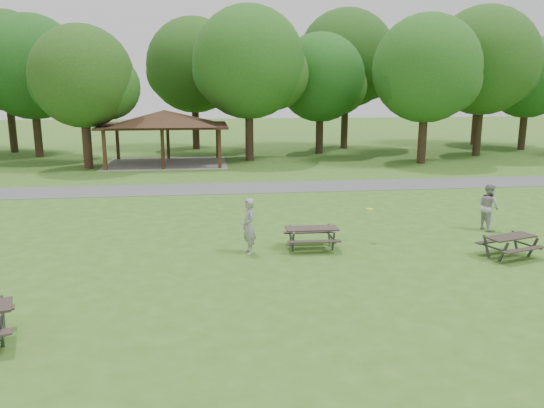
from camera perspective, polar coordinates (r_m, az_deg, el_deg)
The scene contains 19 objects.
ground at distance 14.89m, azimuth -1.89°, elevation -8.30°, with size 160.00×160.00×0.00m, color #35621C.
asphalt_path at distance 28.39m, azimuth -4.56°, elevation 1.70°, with size 120.00×3.20×0.02m, color #4E4E51.
pavilion at distance 38.03m, azimuth -11.49°, elevation 8.85°, with size 8.60×7.01×3.76m.
tree_row_c at distance 44.74m, azimuth -24.30°, elevation 12.98°, with size 8.19×7.80×10.67m.
tree_row_d at distance 37.19m, azimuth -19.59°, elevation 12.49°, with size 6.93×6.60×9.27m.
tree_row_e at distance 39.07m, azimuth -2.37°, elevation 14.62°, with size 8.40×8.00×11.02m.
tree_row_f at distance 43.42m, azimuth 5.34°, elevation 13.12°, with size 7.35×7.00×9.55m.
tree_row_g at distance 39.06m, azimuth 16.38°, elevation 13.48°, with size 7.77×7.40×10.25m.
tree_row_h at distance 44.86m, azimuth 21.88°, elevation 13.80°, with size 8.61×8.20×11.37m.
tree_row_i at distance 50.88m, azimuth 25.87°, elevation 11.93°, with size 7.14×6.80×9.52m.
tree_deep_a at distance 48.99m, azimuth -26.61°, elevation 13.32°, with size 8.40×8.00×11.38m.
tree_deep_b at distance 46.93m, azimuth -8.27°, elevation 14.27°, with size 8.40×8.00×11.13m.
tree_deep_c at distance 47.59m, azimuth 8.11°, elevation 14.92°, with size 8.82×8.40×11.90m.
tree_deep_d at distance 53.79m, azimuth 21.52°, elevation 13.45°, with size 8.40×8.00×11.27m.
picnic_table_middle at distance 17.66m, azimuth 4.28°, elevation -3.10°, with size 1.78×1.45×0.75m.
picnic_table_far at distance 18.39m, azimuth 24.24°, elevation -3.65°, with size 1.95×1.73×0.71m.
frisbee_in_flight at distance 18.60m, azimuth 10.43°, elevation -0.52°, with size 0.27×0.27×0.02m.
frisbee_thrower at distance 17.04m, azimuth -2.53°, elevation -2.41°, with size 0.66×0.43×1.82m, color gray.
frisbee_catcher at distance 21.51m, azimuth 22.27°, elevation -0.25°, with size 0.87×0.68×1.79m, color #A9AAAC.
Camera 1 is at (-1.27, -13.87, 5.26)m, focal length 35.00 mm.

